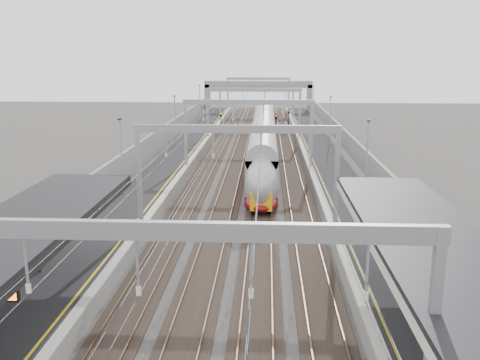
# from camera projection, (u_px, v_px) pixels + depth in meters

# --- Properties ---
(platform_left) EXTENTS (4.00, 120.00, 1.00)m
(platform_left) POSITION_uv_depth(u_px,v_px,m) (175.00, 164.00, 57.55)
(platform_left) COLOR black
(platform_left) RESTS_ON ground
(platform_right) EXTENTS (4.00, 120.00, 1.00)m
(platform_right) POSITION_uv_depth(u_px,v_px,m) (324.00, 165.00, 56.76)
(platform_right) COLOR black
(platform_right) RESTS_ON ground
(tracks) EXTENTS (11.40, 140.00, 0.20)m
(tracks) POSITION_uv_depth(u_px,v_px,m) (249.00, 168.00, 57.26)
(tracks) COLOR black
(tracks) RESTS_ON ground
(overhead_line) EXTENTS (13.00, 140.00, 6.60)m
(overhead_line) POSITION_uv_depth(u_px,v_px,m) (251.00, 106.00, 62.32)
(overhead_line) COLOR gray
(overhead_line) RESTS_ON platform_left
(overbridge) EXTENTS (22.00, 2.20, 6.90)m
(overbridge) POSITION_uv_depth(u_px,v_px,m) (258.00, 89.00, 109.59)
(overbridge) COLOR gray
(overbridge) RESTS_ON ground
(wall_left) EXTENTS (0.30, 120.00, 3.20)m
(wall_left) POSITION_uv_depth(u_px,v_px,m) (145.00, 153.00, 57.46)
(wall_left) COLOR gray
(wall_left) RESTS_ON ground
(wall_right) EXTENTS (0.30, 120.00, 3.20)m
(wall_right) POSITION_uv_depth(u_px,v_px,m) (355.00, 155.00, 56.36)
(wall_right) COLOR gray
(wall_right) RESTS_ON ground
(train) EXTENTS (2.61, 47.61, 4.14)m
(train) POSITION_uv_depth(u_px,v_px,m) (264.00, 144.00, 60.88)
(train) COLOR maroon
(train) RESTS_ON ground
(signal_green) EXTENTS (0.32, 0.32, 3.48)m
(signal_green) POSITION_uv_depth(u_px,v_px,m) (221.00, 119.00, 82.04)
(signal_green) COLOR black
(signal_green) RESTS_ON ground
(signal_red_near) EXTENTS (0.32, 0.32, 3.48)m
(signal_red_near) POSITION_uv_depth(u_px,v_px,m) (276.00, 121.00, 79.02)
(signal_red_near) COLOR black
(signal_red_near) RESTS_ON ground
(signal_red_far) EXTENTS (0.32, 0.32, 3.48)m
(signal_red_far) POSITION_uv_depth(u_px,v_px,m) (289.00, 115.00, 86.86)
(signal_red_far) COLOR black
(signal_red_far) RESTS_ON ground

